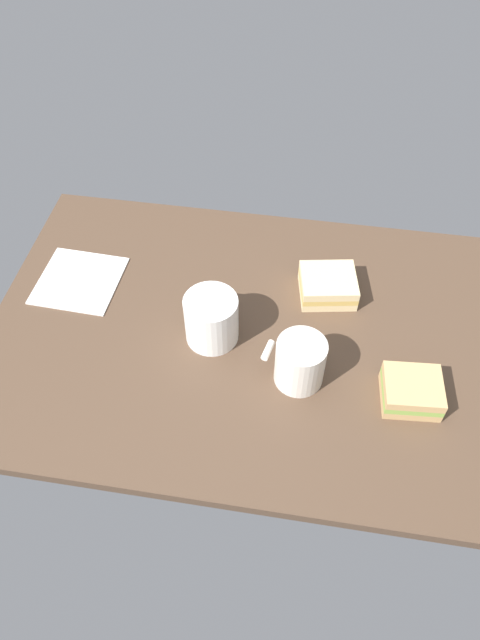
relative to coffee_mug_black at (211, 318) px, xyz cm
name	(u,v)px	position (x,y,z in cm)	size (l,w,h in cm)	color
tabletop	(240,334)	(4.66, 1.86, -5.78)	(90.00, 64.00, 2.00)	#4C3828
coffee_mug_black	(211,318)	(0.00, 0.00, 0.00)	(9.30, 11.59, 9.28)	white
coffee_mug_milky	(300,362)	(15.84, -6.54, -0.21)	(10.54, 8.21, 8.87)	silver
sandwich_main	(328,286)	(19.37, 13.30, -2.58)	(11.56, 10.74, 4.40)	beige
sandwich_side	(412,391)	(34.15, -7.82, -2.58)	(9.85, 9.01, 4.40)	tan
paper_napkin	(79,280)	(-27.76, 9.06, -4.63)	(15.17, 15.17, 0.30)	white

